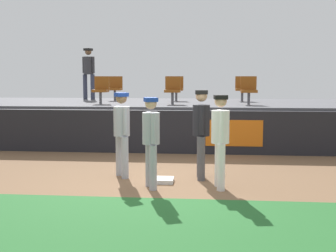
# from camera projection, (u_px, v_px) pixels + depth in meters

# --- Properties ---
(ground_plane) EXTENTS (60.00, 60.00, 0.00)m
(ground_plane) POSITION_uv_depth(u_px,v_px,m) (152.00, 182.00, 8.56)
(ground_plane) COLOR brown
(grass_foreground_strip) EXTENTS (18.00, 2.80, 0.01)m
(grass_foreground_strip) POSITION_uv_depth(u_px,v_px,m) (128.00, 225.00, 6.05)
(grass_foreground_strip) COLOR #26662B
(grass_foreground_strip) RESTS_ON ground_plane
(first_base) EXTENTS (0.40, 0.40, 0.08)m
(first_base) POSITION_uv_depth(u_px,v_px,m) (163.00, 180.00, 8.53)
(first_base) COLOR white
(first_base) RESTS_ON ground_plane
(player_fielder_home) EXTENTS (0.37, 0.56, 1.73)m
(player_fielder_home) POSITION_uv_depth(u_px,v_px,m) (220.00, 135.00, 7.96)
(player_fielder_home) COLOR white
(player_fielder_home) RESTS_ON ground_plane
(player_runner_visitor) EXTENTS (0.46, 0.46, 1.74)m
(player_runner_visitor) POSITION_uv_depth(u_px,v_px,m) (122.00, 128.00, 8.89)
(player_runner_visitor) COLOR #9EA3AD
(player_runner_visitor) RESTS_ON ground_plane
(player_coach_visitor) EXTENTS (0.41, 0.45, 1.69)m
(player_coach_visitor) POSITION_uv_depth(u_px,v_px,m) (151.00, 136.00, 7.99)
(player_coach_visitor) COLOR #9EA3AD
(player_coach_visitor) RESTS_ON ground_plane
(player_umpire) EXTENTS (0.36, 0.50, 1.80)m
(player_umpire) POSITION_uv_depth(u_px,v_px,m) (201.00, 128.00, 8.72)
(player_umpire) COLOR #4C4C51
(player_umpire) RESTS_ON ground_plane
(field_wall) EXTENTS (18.00, 0.26, 1.16)m
(field_wall) POSITION_uv_depth(u_px,v_px,m) (168.00, 132.00, 11.75)
(field_wall) COLOR black
(field_wall) RESTS_ON ground_plane
(bleacher_platform) EXTENTS (18.00, 4.80, 1.23)m
(bleacher_platform) POSITION_uv_depth(u_px,v_px,m) (175.00, 121.00, 14.29)
(bleacher_platform) COLOR #59595E
(bleacher_platform) RESTS_ON ground_plane
(seat_back_left) EXTENTS (0.46, 0.44, 0.84)m
(seat_back_left) POSITION_uv_depth(u_px,v_px,m) (115.00, 87.00, 15.02)
(seat_back_left) COLOR #4C4C51
(seat_back_left) RESTS_ON bleacher_platform
(seat_front_center) EXTENTS (0.47, 0.44, 0.84)m
(seat_front_center) POSITION_uv_depth(u_px,v_px,m) (173.00, 89.00, 13.04)
(seat_front_center) COLOR #4C4C51
(seat_front_center) RESTS_ON bleacher_platform
(seat_front_left) EXTENTS (0.45, 0.44, 0.84)m
(seat_front_left) POSITION_uv_depth(u_px,v_px,m) (101.00, 88.00, 13.25)
(seat_front_left) COLOR #4C4C51
(seat_front_left) RESTS_ON bleacher_platform
(seat_back_right) EXTENTS (0.45, 0.44, 0.84)m
(seat_back_right) POSITION_uv_depth(u_px,v_px,m) (242.00, 87.00, 14.62)
(seat_back_right) COLOR #4C4C51
(seat_back_right) RESTS_ON bleacher_platform
(seat_front_right) EXTENTS (0.47, 0.44, 0.84)m
(seat_front_right) POSITION_uv_depth(u_px,v_px,m) (249.00, 89.00, 12.83)
(seat_front_right) COLOR #4C4C51
(seat_front_right) RESTS_ON bleacher_platform
(seat_back_center) EXTENTS (0.46, 0.44, 0.84)m
(seat_back_center) POSITION_uv_depth(u_px,v_px,m) (176.00, 87.00, 14.83)
(seat_back_center) COLOR #4C4C51
(seat_back_center) RESTS_ON bleacher_platform
(spectator_hooded) EXTENTS (0.49, 0.45, 1.85)m
(spectator_hooded) POSITION_uv_depth(u_px,v_px,m) (89.00, 70.00, 15.85)
(spectator_hooded) COLOR #33384C
(spectator_hooded) RESTS_ON bleacher_platform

